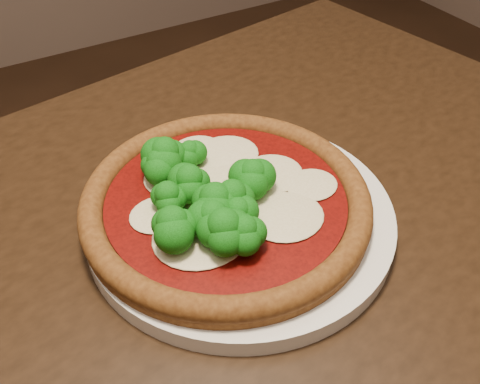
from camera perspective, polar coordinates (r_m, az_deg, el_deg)
dining_table at (r=0.57m, az=-4.37°, el=-16.87°), size 1.22×0.91×0.75m
plate at (r=0.52m, az=0.00°, el=-2.55°), size 0.30×0.30×0.02m
pizza at (r=0.50m, az=-2.03°, el=-0.77°), size 0.28×0.28×0.06m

